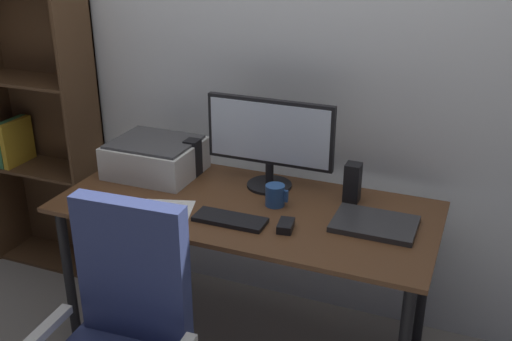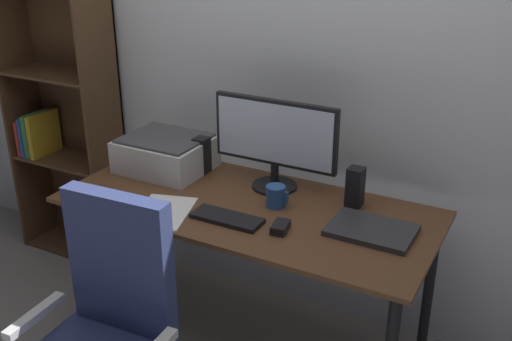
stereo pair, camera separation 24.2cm
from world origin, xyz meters
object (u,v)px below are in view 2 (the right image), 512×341
mouse (280,227)px  bookshelf (64,118)px  desk (247,222)px  laptop (372,230)px  speaker_left (202,155)px  speaker_right (355,187)px  printer (166,153)px  monitor (275,138)px  keyboard (227,218)px  coffee_mug (276,196)px

mouse → bookshelf: (-1.59, 0.48, 0.05)m
desk → bookshelf: size_ratio=0.96×
laptop → speaker_left: size_ratio=1.88×
speaker_right → printer: speaker_right is taller
laptop → speaker_right: (-0.14, 0.19, 0.07)m
laptop → printer: size_ratio=0.80×
laptop → mouse: bearing=-154.2°
monitor → mouse: (0.20, -0.35, -0.22)m
mouse → speaker_left: bearing=140.8°
desk → monitor: (0.02, 0.21, 0.32)m
keyboard → printer: printer is taller
desk → coffee_mug: coffee_mug is taller
bookshelf → printer: bearing=-13.1°
monitor → laptop: size_ratio=1.78×
desk → coffee_mug: (0.11, 0.04, 0.13)m
speaker_right → bookshelf: bearing=175.3°
laptop → keyboard: bearing=-162.2°
desk → keyboard: size_ratio=5.43×
monitor → coffee_mug: bearing=-61.5°
keyboard → mouse: size_ratio=3.02×
keyboard → speaker_left: speaker_left is taller
mouse → speaker_right: bearing=54.0°
keyboard → mouse: (0.23, 0.02, 0.01)m
coffee_mug → bookshelf: size_ratio=0.06×
desk → printer: bearing=163.8°
mouse → printer: (-0.74, 0.29, 0.06)m
printer → mouse: bearing=-21.2°
mouse → keyboard: bearing=177.0°
monitor → bookshelf: bearing=174.3°
speaker_left → printer: size_ratio=0.43×
speaker_right → bookshelf: 1.77m
keyboard → speaker_left: bearing=133.7°
monitor → laptop: monitor is taller
speaker_left → monitor: bearing=1.2°
monitor → laptop: bearing=-20.7°
coffee_mug → speaker_left: 0.49m
desk → speaker_left: (-0.35, 0.20, 0.17)m
coffee_mug → printer: printer is taller
mouse → coffee_mug: (-0.11, 0.18, 0.03)m
mouse → printer: printer is taller
printer → bookshelf: size_ratio=0.24×
bookshelf → speaker_right: bearing=-4.7°
mouse → coffee_mug: size_ratio=0.99×
keyboard → speaker_left: 0.51m
keyboard → speaker_right: size_ratio=1.71×
coffee_mug → speaker_right: speaker_right is taller
desk → speaker_right: bearing=26.8°
mouse → laptop: mouse is taller
keyboard → bookshelf: (-1.36, 0.51, 0.05)m
mouse → speaker_left: size_ratio=0.56×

